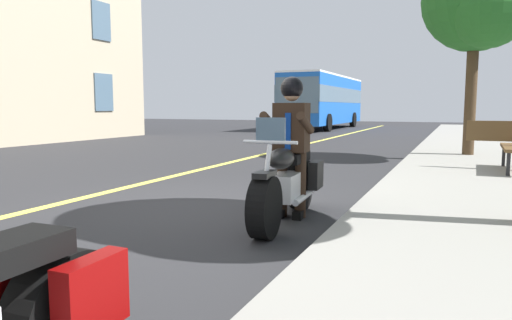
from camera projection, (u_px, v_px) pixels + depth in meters
The scene contains 6 objects.
ground_plane at pixel (202, 208), 6.38m from camera, with size 80.00×80.00×0.00m, color #28282B.
lane_center_stripe at pixel (89, 197), 7.17m from camera, with size 60.00×0.16×0.01m, color #E5DB4C.
motorcycle_main at pixel (287, 184), 5.64m from camera, with size 2.22×0.69×1.26m.
rider_main at pixel (291, 134), 5.75m from camera, with size 0.65×0.58×1.74m.
bus_near at pixel (324, 99), 29.69m from camera, with size 11.05×2.70×3.30m.
street_tree_curbside at pixel (479, 2), 11.50m from camera, with size 2.80×2.60×5.20m.
Camera 1 is at (5.45, 3.16, 1.37)m, focal length 32.83 mm.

